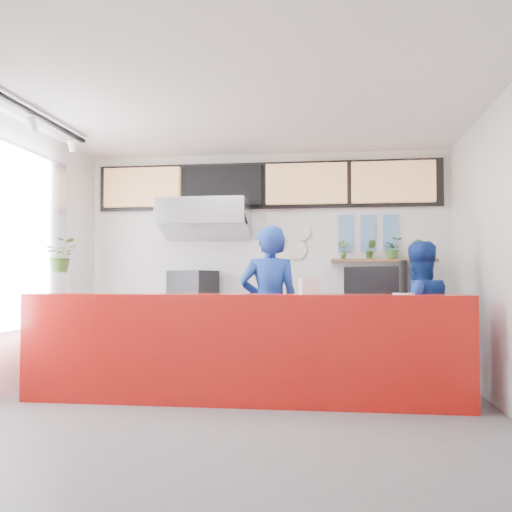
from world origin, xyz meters
The scene contains 43 objects.
floor centered at (0.00, 0.00, 0.00)m, with size 5.00×5.00×0.00m, color slate.
ceiling centered at (0.00, 0.00, 3.00)m, with size 5.00×5.00×0.00m, color silver.
wall_back centered at (0.00, 2.50, 1.50)m, with size 5.00×5.00×0.00m, color white.
wall_right centered at (2.50, 0.00, 1.50)m, with size 5.00×5.00×0.00m, color white.
service_counter centered at (0.00, 0.40, 0.55)m, with size 4.50×0.60×1.10m, color #B1110C.
cream_band centered at (0.00, 2.49, 2.60)m, with size 5.00×0.02×0.80m, color beige.
prep_bench centered at (-0.80, 2.20, 0.45)m, with size 1.80×0.60×0.90m, color #B2B5BA.
panini_oven centered at (-0.96, 2.20, 1.13)m, with size 0.52×0.52×0.47m, color black.
extraction_hood centered at (-0.80, 2.15, 2.15)m, with size 1.20×0.70×0.35m, color #B2B5BA.
hood_lip centered at (-0.80, 2.15, 1.95)m, with size 1.20×0.70×0.08m, color #B2B5BA.
right_bench centered at (1.50, 2.20, 0.45)m, with size 1.80×0.60×0.90m, color #B2B5BA.
espresso_machine centered at (1.51, 2.20, 1.15)m, with size 0.79×0.57×0.51m, color black.
espresso_tray centered at (1.51, 2.20, 1.38)m, with size 0.65×0.45×0.06m, color #B5B9BD.
herb_shelf centered at (1.60, 2.40, 1.50)m, with size 1.40×0.18×0.04m, color brown.
menu_board_far_left centered at (-1.75, 2.38, 2.55)m, with size 1.10×0.10×0.55m, color tan.
menu_board_mid_left centered at (-0.59, 2.38, 2.55)m, with size 1.10×0.10×0.55m, color black.
menu_board_mid_right centered at (0.57, 2.38, 2.55)m, with size 1.10×0.10×0.55m, color tan.
menu_board_far_right centered at (1.73, 2.38, 2.55)m, with size 1.10×0.10×0.55m, color tan.
soffit centered at (0.00, 2.46, 2.55)m, with size 4.80×0.04×0.65m, color black.
window_pane centered at (-2.47, 0.30, 1.70)m, with size 0.04×2.20×1.90m, color silver.
window_frame centered at (-2.45, 0.30, 1.70)m, with size 0.03×2.30×2.00m, color #B2B5BA.
track_rail centered at (-2.10, 0.00, 2.94)m, with size 0.05×2.40×0.04m, color black.
dec_plate_a centered at (0.15, 2.47, 1.75)m, with size 0.24×0.24×0.03m, color silver.
dec_plate_b centered at (0.45, 2.47, 1.65)m, with size 0.24×0.24×0.03m, color silver.
dec_plate_c centered at (0.15, 2.47, 1.45)m, with size 0.24×0.24×0.03m, color silver.
dec_plate_d centered at (0.50, 2.47, 1.90)m, with size 0.24×0.24×0.03m, color silver.
photo_frame_a centered at (1.10, 2.48, 2.00)m, with size 0.20×0.02×0.25m, color #598CBF.
photo_frame_b centered at (1.40, 2.48, 2.00)m, with size 0.20×0.02×0.25m, color #598CBF.
photo_frame_c centered at (1.70, 2.48, 2.00)m, with size 0.20×0.02×0.25m, color #598CBF.
photo_frame_d centered at (1.10, 2.48, 1.75)m, with size 0.20×0.02×0.25m, color #598CBF.
photo_frame_e centered at (1.40, 2.48, 1.75)m, with size 0.20×0.02×0.25m, color #598CBF.
photo_frame_f centered at (1.70, 2.48, 1.75)m, with size 0.20×0.02×0.25m, color #598CBF.
staff_center centered at (0.21, 1.04, 0.93)m, with size 0.68×0.45×1.86m, color navy.
staff_right centered at (1.85, 1.04, 0.83)m, with size 0.81×0.63×1.66m, color navy.
herb_a centered at (1.06, 2.40, 1.65)m, with size 0.14×0.09×0.26m, color #3A6724.
herb_b centered at (1.43, 2.40, 1.65)m, with size 0.14×0.11×0.26m, color #3A6724.
herb_c centered at (1.72, 2.40, 1.66)m, with size 0.25×0.22×0.28m, color #3A6724.
herb_d centered at (2.07, 2.40, 1.65)m, with size 0.15×0.13×0.26m, color #3A6724.
glass_vase centered at (-1.93, 0.33, 1.22)m, with size 0.20×0.20×0.24m, color white.
basil_vase centered at (-1.93, 0.33, 1.50)m, with size 0.33×0.28×0.36m, color #3A6724.
napkin_holder centered at (0.68, 0.35, 1.18)m, with size 0.18×0.11×0.16m, color white.
white_plate centered at (1.60, 0.35, 1.11)m, with size 0.21×0.21×0.02m, color white.
pepper_mill centered at (1.60, 0.35, 1.28)m, with size 0.08×0.08×0.32m, color black.
Camera 1 is at (0.90, -5.37, 1.26)m, focal length 40.00 mm.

